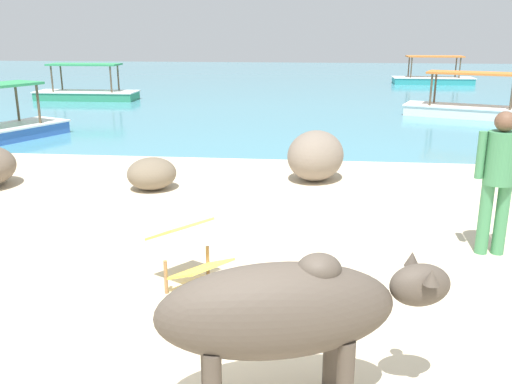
{
  "coord_description": "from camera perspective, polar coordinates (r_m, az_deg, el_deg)",
  "views": [
    {
      "loc": [
        0.9,
        -3.56,
        2.5
      ],
      "look_at": [
        0.21,
        3.0,
        0.55
      ],
      "focal_mm": 38.86,
      "sensor_mm": 36.0,
      "label": 1
    }
  ],
  "objects": [
    {
      "name": "sand_beach",
      "position": [
        4.43,
        -7.11,
        -17.72
      ],
      "size": [
        18.0,
        14.0,
        0.04
      ],
      "primitive_type": "cube",
      "color": "beige",
      "rests_on": "ground"
    },
    {
      "name": "water_surface",
      "position": [
        25.69,
        4.05,
        10.83
      ],
      "size": [
        60.0,
        36.0,
        0.03
      ],
      "primitive_type": "cube",
      "color": "teal",
      "rests_on": "ground"
    },
    {
      "name": "cow",
      "position": [
        3.61,
        2.97,
        -12.13
      ],
      "size": [
        1.98,
        0.96,
        1.1
      ],
      "rotation": [
        0.0,
        0.0,
        0.26
      ],
      "color": "#4C4238",
      "rests_on": "sand_beach"
    },
    {
      "name": "deck_chair_near",
      "position": [
        5.45,
        -6.82,
        -6.01
      ],
      "size": [
        0.93,
        0.9,
        0.68
      ],
      "rotation": [
        0.0,
        0.0,
        5.59
      ],
      "color": "olive",
      "rests_on": "sand_beach"
    },
    {
      "name": "person_standing",
      "position": [
        6.6,
        23.71,
        1.83
      ],
      "size": [
        0.51,
        0.32,
        1.62
      ],
      "rotation": [
        0.0,
        0.0,
        4.71
      ],
      "color": "#428956",
      "rests_on": "sand_beach"
    },
    {
      "name": "shore_rock_medium",
      "position": [
        9.32,
        6.15,
        3.74
      ],
      "size": [
        1.28,
        1.36,
        0.84
      ],
      "primitive_type": "ellipsoid",
      "rotation": [
        0.0,
        0.0,
        1.11
      ],
      "color": "gray",
      "rests_on": "sand_beach"
    },
    {
      "name": "shore_rock_small",
      "position": [
        8.92,
        -10.68,
        1.87
      ],
      "size": [
        1.03,
        1.0,
        0.51
      ],
      "primitive_type": "ellipsoid",
      "rotation": [
        0.0,
        0.0,
        0.53
      ],
      "color": "#756651",
      "rests_on": "sand_beach"
    },
    {
      "name": "boat_teal",
      "position": [
        27.58,
        17.75,
        11.1
      ],
      "size": [
        3.68,
        1.18,
        1.29
      ],
      "rotation": [
        0.0,
        0.0,
        3.14
      ],
      "color": "teal",
      "rests_on": "water_surface"
    },
    {
      "name": "boat_white",
      "position": [
        17.49,
        21.15,
        8.11
      ],
      "size": [
        3.85,
        2.34,
        1.29
      ],
      "rotation": [
        0.0,
        0.0,
        5.93
      ],
      "color": "white",
      "rests_on": "water_surface"
    },
    {
      "name": "boat_green",
      "position": [
        21.28,
        -17.03,
        9.79
      ],
      "size": [
        3.68,
        1.17,
        1.29
      ],
      "rotation": [
        0.0,
        0.0,
        3.15
      ],
      "color": "#338E66",
      "rests_on": "water_surface"
    }
  ]
}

